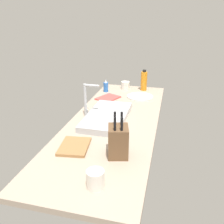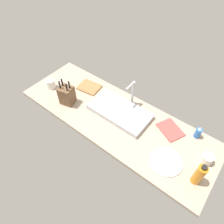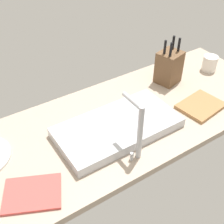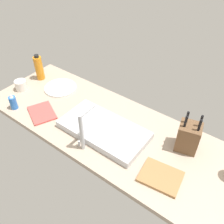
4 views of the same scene
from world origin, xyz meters
TOP-DOWN VIEW (x-y plane):
  - countertop_slab at (0.00, 0.00)cm, footprint 191.65×66.95cm
  - sink_basin at (0.92, 6.03)cm, footprint 57.98×29.99cm
  - faucet at (2.63, 22.97)cm, footprint 5.50×13.15cm
  - knife_block at (-47.68, -13.87)cm, footprint 15.15×14.26cm
  - cutting_board at (-45.80, 14.60)cm, footprint 24.52×20.36cm
  - soap_bottle at (68.81, 25.69)cm, footprint 5.10×5.10cm
  - water_bottle at (83.76, -12.39)cm, footprint 6.72×6.72cm
  - dinner_plate at (59.99, -11.98)cm, footprint 25.80×25.80cm
  - dish_towel at (48.10, 17.81)cm, footprint 26.55×23.91cm
  - coffee_mug at (83.89, 7.65)cm, footprint 9.11×9.11cm

SIDE VIEW (x-z plane):
  - countertop_slab at x=0.00cm, z-range 0.00..3.50cm
  - dinner_plate at x=59.99cm, z-range 3.50..4.70cm
  - dish_towel at x=48.10cm, z-range 3.50..4.70cm
  - cutting_board at x=-45.80cm, z-range 3.50..5.30cm
  - sink_basin at x=0.92cm, z-range 3.50..8.25cm
  - coffee_mug at x=83.89cm, z-range 3.50..11.48cm
  - soap_bottle at x=68.81cm, z-range 2.60..15.30cm
  - knife_block at x=-47.68cm, z-range -0.09..26.34cm
  - water_bottle at x=83.76cm, z-range 2.76..24.96cm
  - faucet at x=2.63cm, z-range 5.75..33.02cm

